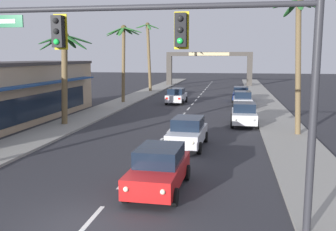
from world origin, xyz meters
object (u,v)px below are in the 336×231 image
Objects in this scene: sedan_parked_far_kerb at (243,100)px; palm_left_farthest at (149,48)px; traffic_signal_mast at (186,53)px; town_gateway_arch at (209,64)px; sedan_parked_mid_kerb at (241,94)px; palm_right_second at (298,39)px; sedan_parked_nearest_kerb at (244,114)px; sedan_lead_at_stop_bar at (159,168)px; palm_left_second at (64,60)px; sedan_third_in_queue at (188,132)px; palm_left_third at (124,47)px; sedan_oncoming_far at (176,96)px.

palm_left_farthest is at bearing 129.13° from sedan_parked_far_kerb.
town_gateway_arch is (-2.98, 56.13, -1.27)m from traffic_signal_mast.
palm_right_second is at bearing -80.90° from sedan_parked_mid_kerb.
sedan_parked_nearest_kerb is at bearing -90.62° from sedan_parked_far_kerb.
palm_left_second reaches higher than sedan_lead_at_stop_bar.
sedan_lead_at_stop_bar is at bearing -98.58° from sedan_parked_far_kerb.
palm_left_farthest is (-9.74, 33.28, 5.44)m from sedan_third_in_queue.
sedan_parked_nearest_kerb and sedan_parked_far_kerb have the same top height.
sedan_third_in_queue is at bearing -64.12° from palm_left_third.
sedan_parked_mid_kerb is at bearing -77.24° from town_gateway_arch.
palm_left_third is at bearing -105.69° from town_gateway_arch.
town_gateway_arch is at bearing 97.64° from sedan_parked_nearest_kerb.
traffic_signal_mast is 1.60× the size of palm_left_second.
traffic_signal_mast is 18.43m from sedan_parked_nearest_kerb.
palm_left_farthest is (-13.17, 16.19, 5.44)m from sedan_parked_far_kerb.
sedan_parked_far_kerb is at bearing 78.66° from sedan_third_in_queue.
traffic_signal_mast reaches higher than sedan_parked_nearest_kerb.
palm_right_second is (16.05, -1.03, 1.38)m from palm_left_second.
sedan_parked_nearest_kerb is 38.80m from town_gateway_arch.
town_gateway_arch is (7.92, 12.64, -2.40)m from palm_left_farthest.
palm_left_farthest reaches higher than palm_left_third.
traffic_signal_mast is 1.26× the size of palm_right_second.
palm_left_third is 27.83m from town_gateway_arch.
sedan_parked_far_kerb is at bearing 102.88° from palm_right_second.
sedan_lead_at_stop_bar and sedan_parked_mid_kerb have the same top height.
palm_right_second is at bearing 59.61° from sedan_lead_at_stop_bar.
town_gateway_arch is (-8.21, 41.81, -2.30)m from palm_right_second.
sedan_lead_at_stop_bar is 16.01m from palm_left_second.
sedan_parked_mid_kerb is at bearing 24.52° from sedan_oncoming_far.
traffic_signal_mast is 18.78m from palm_left_second.
sedan_parked_far_kerb is at bearing -50.87° from palm_left_farthest.
sedan_parked_mid_kerb is (3.61, 30.17, 0.00)m from sedan_lead_at_stop_bar.
sedan_oncoming_far is 0.30× the size of town_gateway_arch.
sedan_parked_far_kerb is 14.34m from palm_right_second.
sedan_parked_far_kerb is at bearing 81.42° from sedan_lead_at_stop_bar.
palm_left_farthest is (-6.13, 13.48, 5.44)m from sedan_oncoming_far.
sedan_parked_mid_kerb is 23.71m from town_gateway_arch.
sedan_lead_at_stop_bar and sedan_oncoming_far have the same top height.
town_gateway_arch is (7.50, 26.71, -2.17)m from palm_left_third.
sedan_oncoming_far is 7.75m from palm_left_third.
palm_left_farthest is (-13.07, 25.70, 5.44)m from sedan_parked_nearest_kerb.
sedan_parked_far_kerb is at bearing 42.40° from palm_left_second.
traffic_signal_mast is 15.29m from palm_right_second.
sedan_parked_mid_kerb is 22.44m from palm_left_second.
palm_right_second is at bearing -3.68° from palm_left_second.
palm_left_second is 0.69× the size of palm_left_farthest.
sedan_oncoming_far is 19.35m from palm_right_second.
traffic_signal_mast is at bearing -70.40° from palm_left_third.
palm_left_third is at bearing 136.15° from palm_right_second.
sedan_parked_mid_kerb is 19.84m from palm_right_second.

